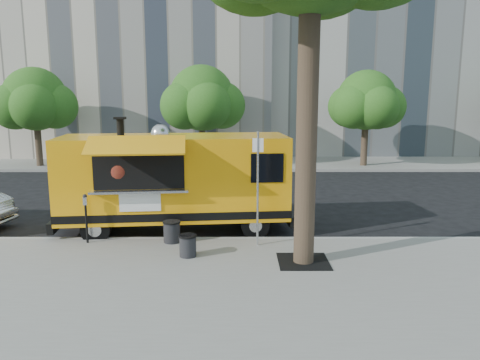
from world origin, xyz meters
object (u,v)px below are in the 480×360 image
object	(u,v)px
trash_bin_left	(172,231)
far_tree_c	(366,100)
far_tree_a	(35,99)
trash_bin_right	(188,245)
food_truck	(174,179)
sign_post	(258,182)
far_tree_b	(202,98)
parking_meter	(86,213)

from	to	relation	value
trash_bin_left	far_tree_c	bearing A→B (deg)	57.46
far_tree_a	trash_bin_left	bearing A→B (deg)	-55.75
trash_bin_right	far_tree_a	bearing A→B (deg)	123.69
far_tree_c	food_truck	bearing A→B (deg)	-125.91
far_tree_a	sign_post	bearing A→B (deg)	-50.17
sign_post	trash_bin_right	distance (m)	2.40
far_tree_c	far_tree_a	bearing A→B (deg)	-179.68
far_tree_b	trash_bin_left	xyz separation A→B (m)	(0.26, -14.00, -3.37)
sign_post	far_tree_c	bearing A→B (deg)	65.19
far_tree_c	sign_post	xyz separation A→B (m)	(-6.45, -13.95, -1.87)
food_truck	far_tree_c	bearing A→B (deg)	48.49
food_truck	trash_bin_left	world-z (taller)	food_truck
far_tree_c	food_truck	world-z (taller)	far_tree_c
far_tree_c	sign_post	size ratio (longest dim) A/B	1.74
sign_post	food_truck	size ratio (longest dim) A/B	0.42
sign_post	far_tree_b	bearing A→B (deg)	100.15
far_tree_b	trash_bin_right	world-z (taller)	far_tree_b
far_tree_b	sign_post	xyz separation A→B (m)	(2.55, -14.25, -1.98)
far_tree_a	parking_meter	distance (m)	15.59
food_truck	trash_bin_left	size ratio (longest dim) A/B	12.21
far_tree_a	food_truck	size ratio (longest dim) A/B	0.76
far_tree_b	far_tree_c	xyz separation A→B (m)	(9.00, -0.30, -0.12)
far_tree_b	trash_bin_left	size ratio (longest dim) A/B	9.49
far_tree_b	parking_meter	size ratio (longest dim) A/B	4.12
far_tree_a	trash_bin_left	xyz separation A→B (m)	(9.26, -13.60, -3.32)
far_tree_a	trash_bin_right	distance (m)	18.00
far_tree_c	sign_post	distance (m)	15.48
far_tree_c	trash_bin_left	size ratio (longest dim) A/B	8.99
far_tree_b	trash_bin_right	bearing A→B (deg)	-86.93
far_tree_a	parking_meter	bearing A→B (deg)	-62.85
food_truck	trash_bin_right	distance (m)	2.91
sign_post	food_truck	xyz separation A→B (m)	(-2.41, 1.72, -0.25)
trash_bin_left	parking_meter	bearing A→B (deg)	-178.73
far_tree_b	food_truck	xyz separation A→B (m)	(0.14, -12.53, -2.23)
far_tree_a	food_truck	distance (m)	15.35
parking_meter	trash_bin_left	distance (m)	2.32
far_tree_c	sign_post	bearing A→B (deg)	-114.81
parking_meter	far_tree_c	bearing A→B (deg)	51.34
parking_meter	trash_bin_right	bearing A→B (deg)	-20.73
sign_post	trash_bin_left	distance (m)	2.69
far_tree_a	sign_post	xyz separation A→B (m)	(11.55, -13.85, -1.93)
food_truck	trash_bin_left	distance (m)	1.86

